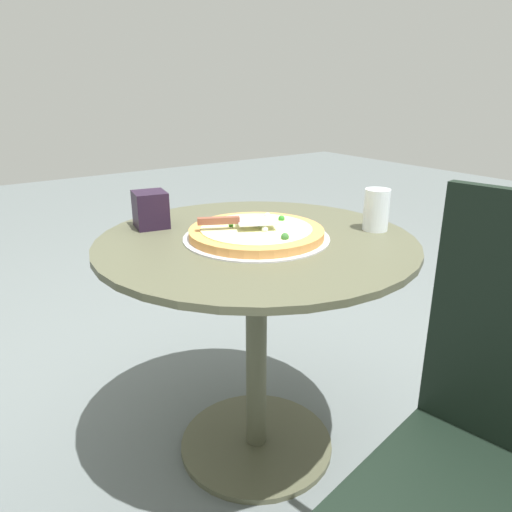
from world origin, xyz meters
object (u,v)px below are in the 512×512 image
object	(u,v)px
pizza_server	(237,221)
drinking_cup	(376,210)
napkin_dispenser	(151,209)
pizza_on_tray	(256,233)
patio_table	(256,301)

from	to	relation	value
pizza_server	drinking_cup	size ratio (longest dim) A/B	1.80
napkin_dispenser	pizza_server	bearing A→B (deg)	-139.04
pizza_on_tray	pizza_server	bearing A→B (deg)	150.39
napkin_dispenser	pizza_on_tray	bearing A→B (deg)	-134.50
pizza_on_tray	napkin_dispenser	xyz separation A→B (m)	(-0.18, 0.27, 0.04)
pizza_server	napkin_dispenser	xyz separation A→B (m)	(-0.14, 0.24, 0.00)
patio_table	pizza_server	world-z (taller)	pizza_server
patio_table	napkin_dispenser	distance (m)	0.40
pizza_on_tray	patio_table	bearing A→B (deg)	44.52
drinking_cup	napkin_dispenser	distance (m)	0.64
pizza_server	napkin_dispenser	size ratio (longest dim) A/B	2.04
patio_table	pizza_on_tray	world-z (taller)	pizza_on_tray
patio_table	drinking_cup	bearing A→B (deg)	-22.62
patio_table	napkin_dispenser	xyz separation A→B (m)	(-0.18, 0.26, 0.24)
pizza_server	drinking_cup	world-z (taller)	drinking_cup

